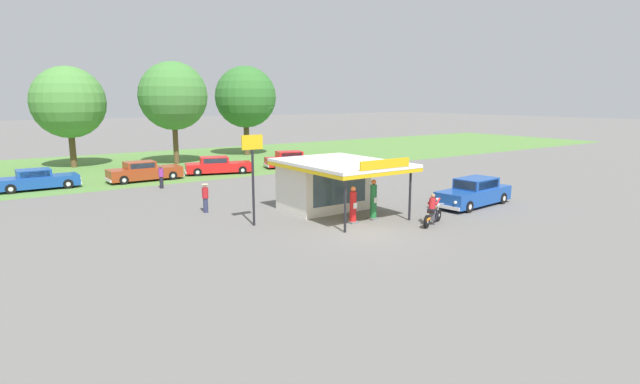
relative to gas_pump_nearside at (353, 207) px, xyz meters
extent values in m
plane|color=slate|center=(-0.75, -1.35, -0.85)|extent=(300.00, 300.00, 0.00)
cube|color=#56843D|center=(-0.75, 28.65, -0.84)|extent=(120.00, 24.00, 0.01)
cube|color=silver|center=(0.67, 3.52, 0.52)|extent=(4.37, 3.12, 2.72)
cube|color=#384C56|center=(0.67, 1.98, 0.57)|extent=(3.50, 0.05, 1.74)
cube|color=silver|center=(0.67, 1.87, 1.96)|extent=(5.07, 6.92, 0.16)
cube|color=gold|center=(0.67, 1.87, 1.78)|extent=(5.07, 6.92, 0.18)
cube|color=gold|center=(0.67, -1.56, 2.26)|extent=(3.06, 0.08, 0.44)
cylinder|color=black|center=(2.76, -1.19, 0.52)|extent=(0.12, 0.12, 2.72)
cylinder|color=black|center=(-1.42, -1.19, 0.52)|extent=(0.12, 0.12, 2.72)
cube|color=slate|center=(0.00, 0.00, -0.80)|extent=(0.44, 0.44, 0.10)
cylinder|color=red|center=(0.00, 0.00, 0.00)|extent=(0.34, 0.34, 1.49)
cube|color=white|center=(0.00, -0.18, 0.07)|extent=(0.22, 0.02, 0.28)
sphere|color=orange|center=(0.00, 0.00, 0.88)|extent=(0.26, 0.26, 0.26)
cube|color=slate|center=(1.34, 0.00, -0.80)|extent=(0.44, 0.44, 0.10)
cylinder|color=#1E6B33|center=(1.34, 0.00, 0.11)|extent=(0.34, 0.34, 1.72)
cube|color=white|center=(1.34, -0.18, 0.20)|extent=(0.22, 0.02, 0.28)
sphere|color=orange|center=(1.34, 0.00, 1.12)|extent=(0.26, 0.26, 0.26)
cylinder|color=black|center=(3.81, -2.18, -0.53)|extent=(0.63, 0.34, 0.64)
cylinder|color=silver|center=(3.81, -2.18, -0.53)|extent=(0.19, 0.17, 0.16)
cylinder|color=black|center=(2.30, -2.82, -0.53)|extent=(0.63, 0.34, 0.64)
cylinder|color=silver|center=(2.30, -2.82, -0.53)|extent=(0.19, 0.17, 0.16)
ellipsoid|color=orange|center=(3.14, -2.46, -0.07)|extent=(0.61, 0.44, 0.24)
cube|color=#59595E|center=(3.10, -2.48, -0.43)|extent=(0.50, 0.39, 0.36)
cube|color=black|center=(2.82, -2.60, -0.13)|extent=(0.54, 0.43, 0.10)
cylinder|color=silver|center=(3.72, -2.22, -0.25)|extent=(0.37, 0.21, 0.71)
cylinder|color=silver|center=(3.61, -2.27, 0.13)|extent=(0.30, 0.66, 0.04)
sphere|color=silver|center=(3.70, -2.23, -0.03)|extent=(0.16, 0.16, 0.16)
cube|color=orange|center=(2.34, -2.80, -0.41)|extent=(0.48, 0.34, 0.12)
cylinder|color=silver|center=(2.68, -2.51, -0.57)|extent=(0.68, 0.35, 0.18)
cube|color=black|center=(2.89, -2.57, -0.07)|extent=(0.50, 0.47, 0.14)
cylinder|color=black|center=(3.01, -2.34, -0.47)|extent=(0.20, 0.26, 0.56)
cylinder|color=black|center=(3.13, -2.64, -0.47)|extent=(0.20, 0.26, 0.56)
cylinder|color=#B21E23|center=(2.92, -2.55, 0.25)|extent=(0.50, 0.45, 0.60)
sphere|color=#9E704C|center=(2.98, -2.53, 0.62)|extent=(0.22, 0.22, 0.22)
cylinder|color=#B21E23|center=(3.07, -2.28, 0.33)|extent=(0.53, 0.29, 0.31)
cylinder|color=#B21E23|center=(3.22, -2.65, 0.33)|extent=(0.53, 0.29, 0.31)
cube|color=#19479E|center=(8.35, -0.76, -0.25)|extent=(5.45, 2.37, 0.84)
cube|color=#19479E|center=(8.57, -0.74, 0.47)|extent=(2.58, 1.85, 0.60)
cube|color=#283847|center=(7.39, -0.87, 0.47)|extent=(0.19, 1.42, 0.48)
cube|color=#283847|center=(8.66, -1.52, 0.47)|extent=(2.05, 0.25, 0.46)
cube|color=#283847|center=(8.49, 0.04, 0.47)|extent=(2.05, 0.25, 0.46)
cube|color=silver|center=(5.70, -1.05, -0.55)|extent=(0.30, 1.73, 0.18)
cube|color=silver|center=(11.01, -0.48, -0.55)|extent=(0.30, 1.73, 0.18)
sphere|color=white|center=(5.75, -1.63, -0.21)|extent=(0.18, 0.18, 0.18)
sphere|color=white|center=(5.63, -0.47, -0.21)|extent=(0.18, 0.18, 0.18)
cylinder|color=black|center=(6.66, -1.80, -0.52)|extent=(0.68, 0.27, 0.66)
cylinder|color=silver|center=(6.66, -1.80, -0.52)|extent=(0.32, 0.25, 0.30)
cylinder|color=black|center=(6.48, -0.11, -0.52)|extent=(0.68, 0.27, 0.66)
cylinder|color=silver|center=(6.48, -0.11, -0.52)|extent=(0.32, 0.25, 0.30)
cylinder|color=black|center=(10.23, -1.42, -0.52)|extent=(0.68, 0.27, 0.66)
cylinder|color=silver|center=(10.23, -1.42, -0.52)|extent=(0.32, 0.25, 0.30)
cylinder|color=black|center=(10.05, 0.27, -0.52)|extent=(0.68, 0.27, 0.66)
cylinder|color=silver|center=(10.05, 0.27, -0.52)|extent=(0.32, 0.25, 0.30)
cube|color=red|center=(1.35, 19.51, -0.30)|extent=(5.65, 3.26, 0.72)
cube|color=red|center=(0.99, 19.61, 0.31)|extent=(2.58, 2.17, 0.51)
cube|color=#283847|center=(2.03, 19.31, 0.31)|extent=(0.44, 1.39, 0.41)
cube|color=#283847|center=(1.21, 20.37, 0.31)|extent=(1.81, 0.55, 0.39)
cube|color=#283847|center=(0.77, 18.84, 0.31)|extent=(1.81, 0.55, 0.39)
cube|color=silver|center=(3.94, 18.75, -0.55)|extent=(0.60, 1.72, 0.18)
cube|color=silver|center=(-1.25, 20.26, -0.55)|extent=(0.60, 1.72, 0.18)
sphere|color=white|center=(4.12, 19.32, -0.27)|extent=(0.18, 0.18, 0.18)
sphere|color=white|center=(3.79, 18.18, -0.27)|extent=(0.18, 0.18, 0.18)
cylinder|color=black|center=(3.33, 19.83, -0.52)|extent=(0.69, 0.38, 0.66)
cylinder|color=silver|center=(3.33, 19.83, -0.52)|extent=(0.35, 0.29, 0.30)
cylinder|color=black|center=(2.85, 18.17, -0.52)|extent=(0.69, 0.38, 0.66)
cylinder|color=silver|center=(2.85, 18.17, -0.52)|extent=(0.35, 0.29, 0.30)
cylinder|color=black|center=(-0.16, 20.84, -0.52)|extent=(0.69, 0.38, 0.66)
cylinder|color=silver|center=(-0.16, 20.84, -0.52)|extent=(0.35, 0.29, 0.30)
cylinder|color=black|center=(-0.64, 19.18, -0.52)|extent=(0.69, 0.38, 0.66)
cylinder|color=silver|center=(-0.64, 19.18, -0.52)|extent=(0.35, 0.29, 0.30)
cube|color=#993819|center=(-4.72, 19.32, -0.26)|extent=(5.39, 1.94, 0.81)
cube|color=#993819|center=(-5.09, 19.31, 0.40)|extent=(2.15, 1.64, 0.50)
cube|color=#283847|center=(-4.06, 19.34, 0.40)|extent=(0.08, 1.41, 0.40)
cube|color=#283847|center=(-5.12, 20.09, 0.40)|extent=(1.79, 0.08, 0.38)
cube|color=#283847|center=(-5.07, 18.53, 0.40)|extent=(1.79, 0.08, 0.38)
cube|color=silver|center=(-2.02, 19.39, -0.55)|extent=(0.17, 1.71, 0.18)
cube|color=silver|center=(-7.42, 19.25, -0.55)|extent=(0.17, 1.71, 0.18)
sphere|color=white|center=(-2.03, 19.97, -0.22)|extent=(0.18, 0.18, 0.18)
sphere|color=white|center=(-2.00, 18.82, -0.22)|extent=(0.18, 0.18, 0.18)
cylinder|color=black|center=(-2.93, 20.21, -0.52)|extent=(0.67, 0.22, 0.66)
cylinder|color=silver|center=(-2.93, 20.21, -0.52)|extent=(0.30, 0.23, 0.30)
cylinder|color=black|center=(-2.88, 18.53, -0.52)|extent=(0.67, 0.22, 0.66)
cylinder|color=silver|center=(-2.88, 18.53, -0.52)|extent=(0.30, 0.23, 0.30)
cylinder|color=black|center=(-6.56, 20.11, -0.52)|extent=(0.67, 0.22, 0.66)
cylinder|color=silver|center=(-6.56, 20.11, -0.52)|extent=(0.30, 0.23, 0.30)
cylinder|color=black|center=(-6.51, 18.43, -0.52)|extent=(0.67, 0.22, 0.66)
cylinder|color=silver|center=(-6.51, 18.43, -0.52)|extent=(0.30, 0.23, 0.30)
cube|color=#19479E|center=(-11.83, 19.76, -0.31)|extent=(5.05, 1.93, 0.72)
cube|color=#19479E|center=(-12.05, 19.75, 0.31)|extent=(2.08, 1.66, 0.51)
cube|color=#283847|center=(-11.04, 19.77, 0.31)|extent=(0.06, 1.44, 0.41)
cube|color=#283847|center=(-12.06, 20.55, 0.31)|extent=(1.75, 0.06, 0.39)
cube|color=#283847|center=(-12.03, 18.95, 0.31)|extent=(1.75, 0.06, 0.39)
cube|color=silver|center=(-9.28, 19.80, -0.55)|extent=(0.15, 1.76, 0.18)
sphere|color=white|center=(-9.28, 20.39, -0.27)|extent=(0.18, 0.18, 0.18)
sphere|color=white|center=(-9.27, 19.20, -0.27)|extent=(0.18, 0.18, 0.18)
cylinder|color=black|center=(-10.13, 20.65, -0.52)|extent=(0.66, 0.21, 0.66)
cylinder|color=silver|center=(-10.13, 20.65, -0.52)|extent=(0.30, 0.22, 0.30)
cylinder|color=black|center=(-10.11, 18.92, -0.52)|extent=(0.66, 0.21, 0.66)
cylinder|color=silver|center=(-10.11, 18.92, -0.52)|extent=(0.30, 0.22, 0.30)
cylinder|color=black|center=(-13.55, 20.60, -0.52)|extent=(0.66, 0.21, 0.66)
cylinder|color=silver|center=(-13.55, 20.60, -0.52)|extent=(0.30, 0.22, 0.30)
cylinder|color=black|center=(-13.52, 18.87, -0.52)|extent=(0.66, 0.21, 0.66)
cylinder|color=silver|center=(-13.52, 18.87, -0.52)|extent=(0.30, 0.22, 0.30)
cube|color=red|center=(8.49, 19.28, -0.29)|extent=(5.32, 3.05, 0.75)
cube|color=red|center=(8.11, 19.38, 0.35)|extent=(2.54, 2.13, 0.54)
cube|color=#283847|center=(9.16, 19.11, 0.35)|extent=(0.40, 1.40, 0.43)
cube|color=#283847|center=(8.31, 20.15, 0.35)|extent=(1.82, 0.50, 0.41)
cube|color=#283847|center=(7.91, 18.61, 0.35)|extent=(1.82, 0.50, 0.41)
cube|color=silver|center=(10.95, 18.64, -0.55)|extent=(0.56, 1.72, 0.18)
cube|color=silver|center=(6.04, 19.92, -0.55)|extent=(0.56, 1.72, 0.18)
sphere|color=white|center=(11.11, 19.21, -0.25)|extent=(0.18, 0.18, 0.18)
sphere|color=white|center=(10.81, 18.07, -0.25)|extent=(0.18, 0.18, 0.18)
cylinder|color=black|center=(10.36, 19.69, -0.52)|extent=(0.69, 0.36, 0.66)
cylinder|color=silver|center=(10.36, 19.69, -0.52)|extent=(0.34, 0.29, 0.30)
cylinder|color=black|center=(9.93, 18.02, -0.52)|extent=(0.69, 0.36, 0.66)
cylinder|color=silver|center=(9.93, 18.02, -0.52)|extent=(0.34, 0.29, 0.30)
cylinder|color=black|center=(7.06, 20.55, -0.52)|extent=(0.69, 0.36, 0.66)
cylinder|color=silver|center=(7.06, 20.55, -0.52)|extent=(0.34, 0.29, 0.30)
cylinder|color=black|center=(6.63, 18.88, -0.52)|extent=(0.69, 0.36, 0.66)
cylinder|color=silver|center=(6.63, 18.88, -0.52)|extent=(0.34, 0.29, 0.30)
cylinder|color=black|center=(-4.75, 15.35, -0.44)|extent=(0.26, 0.26, 0.81)
cylinder|color=#8C338C|center=(-4.75, 15.35, 0.26)|extent=(0.34, 0.34, 0.58)
sphere|color=brown|center=(-4.75, 15.35, 0.66)|extent=(0.22, 0.22, 0.22)
cylinder|color=#2D3351|center=(-5.14, 6.47, -0.44)|extent=(0.26, 0.26, 0.81)
cylinder|color=#B21E23|center=(-5.14, 6.47, 0.25)|extent=(0.34, 0.34, 0.57)
sphere|color=beige|center=(-5.14, 6.47, 0.64)|extent=(0.22, 0.22, 0.22)
cylinder|color=beige|center=(-5.14, 6.47, 0.72)|extent=(0.35, 0.35, 0.02)
cylinder|color=brown|center=(0.59, 27.64, 1.16)|extent=(0.49, 0.49, 4.01)
sphere|color=#427F38|center=(0.59, 27.64, 5.54)|extent=(6.33, 6.33, 6.33)
cylinder|color=brown|center=(9.61, 30.79, 1.07)|extent=(0.60, 0.60, 3.83)
sphere|color=#33702D|center=(9.61, 30.79, 5.46)|extent=(6.60, 6.60, 6.60)
sphere|color=#33702D|center=(10.30, 29.88, 4.80)|extent=(4.06, 4.06, 4.06)
cylinder|color=brown|center=(-7.85, 30.73, 0.87)|extent=(0.54, 0.54, 3.44)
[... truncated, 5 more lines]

